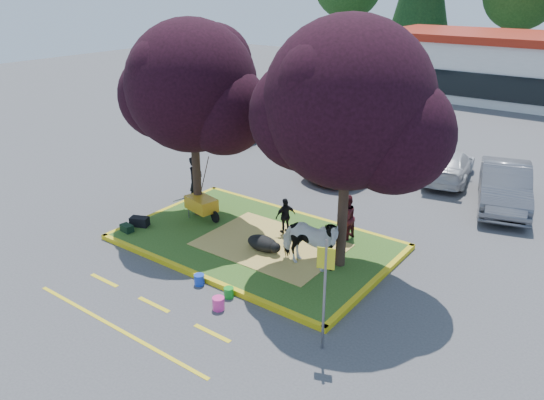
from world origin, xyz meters
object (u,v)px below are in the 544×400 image
Objects in this scene: bucket_green at (229,293)px; bucket_blue at (199,280)px; handler at (196,181)px; bucket_pink at (218,303)px; car_black at (246,125)px; sign_post at (325,283)px; calf at (263,243)px; car_silver at (325,146)px; wheelbarrow at (202,204)px; cow at (309,242)px.

bucket_green is 1.05m from bucket_blue.
handler is 6.26× the size of bucket_green.
bucket_blue is at bearing 154.68° from bucket_pink.
car_black is at bearing 127.12° from bucket_green.
bucket_blue is at bearing 155.33° from sign_post.
car_silver reaches higher than calf.
bucket_green is 0.92× the size of bucket_blue.
wheelbarrow reaches higher than bucket_pink.
car_black is at bearing -9.17° from car_silver.
bucket_blue is (3.81, -3.88, -0.87)m from handler.
bucket_pink is at bearing -30.40° from wheelbarrow.
handler is 8.98m from sign_post.
bucket_blue is 14.21m from car_black.
car_black is (-9.08, 12.37, 0.62)m from bucket_pink.
sign_post reaches higher than car_silver.
bucket_blue is (-4.09, 0.34, -1.54)m from sign_post.
calf is 3.76× the size of bucket_green.
handler is at bearing -57.87° from car_black.
calf is 3.08m from bucket_pink.
wheelbarrow is 4.86m from bucket_green.
cow is 4.82m from wheelbarrow.
car_black is at bearing 114.23° from calf.
cow is 3.17m from bucket_blue.
calf is 3.14m from wheelbarrow.
bucket_green is (4.86, -3.88, -0.88)m from handler.
car_silver is (-4.03, 11.50, 0.47)m from bucket_green.
sign_post is 3.28m from bucket_pink.
calf is at bearing 124.06° from sign_post.
bucket_blue is at bearing -143.29° from handler.
bucket_pink is at bearing 164.55° from sign_post.
calf is 0.23× the size of car_black.
cow is at bearing 66.87° from bucket_green.
car_silver reaches higher than bucket_pink.
calf reaches higher than bucket_blue.
bucket_green is at bearing 103.66° from car_silver.
calf is at bearing -117.56° from handler.
handler is 1.43m from wheelbarrow.
cow reaches higher than bucket_green.
handler is 7.68m from car_silver.
sign_post reaches higher than handler.
cow is 2.63m from bucket_green.
cow is at bearing -38.88° from car_black.
cow reaches higher than bucket_blue.
bucket_pink is 12.78m from car_silver.
wheelbarrow is 0.54× the size of car_silver.
bucket_green is 0.06× the size of car_black.
bucket_pink is at bearing -75.38° from bucket_green.
car_silver is at bearing 24.09° from cow.
bucket_green is at bearing -47.97° from car_black.
cow reaches higher than calf.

